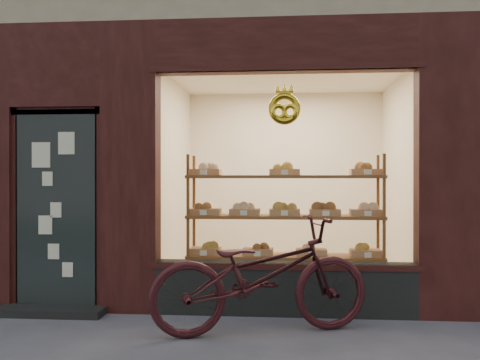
{
  "coord_description": "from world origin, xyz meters",
  "views": [
    {
      "loc": [
        0.47,
        -3.5,
        1.44
      ],
      "look_at": [
        -0.01,
        2.0,
        1.42
      ],
      "focal_mm": 40.0,
      "sensor_mm": 36.0,
      "label": 1
    }
  ],
  "objects": [
    {
      "name": "display_shelf",
      "position": [
        0.45,
        2.55,
        0.85
      ],
      "size": [
        2.2,
        0.45,
        1.7
      ],
      "color": "brown",
      "rests_on": "ground"
    },
    {
      "name": "bicycle",
      "position": [
        0.23,
        1.42,
        0.54
      ],
      "size": [
        2.17,
        1.28,
        1.08
      ],
      "primitive_type": "imported",
      "rotation": [
        0.0,
        0.0,
        1.87
      ],
      "color": "#361115",
      "rests_on": "ground"
    }
  ]
}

